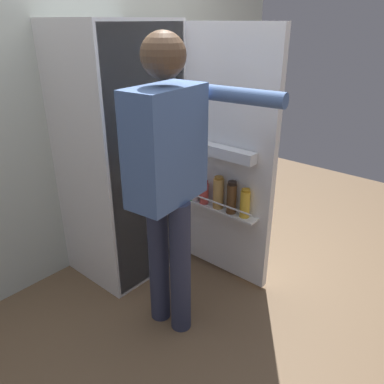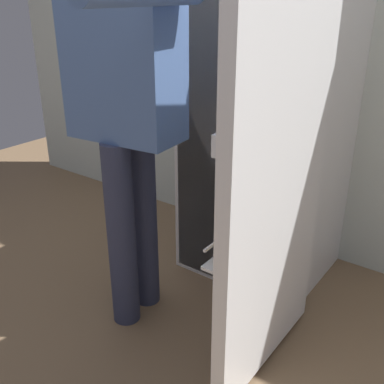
{
  "view_description": "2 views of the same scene",
  "coord_description": "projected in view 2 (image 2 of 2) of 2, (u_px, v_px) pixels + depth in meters",
  "views": [
    {
      "loc": [
        -1.58,
        -1.45,
        1.71
      ],
      "look_at": [
        0.04,
        -0.06,
        0.74
      ],
      "focal_mm": 35.89,
      "sensor_mm": 36.0,
      "label": 1
    },
    {
      "loc": [
        0.97,
        -1.39,
        1.36
      ],
      "look_at": [
        0.01,
        -0.08,
        0.64
      ],
      "focal_mm": 42.31,
      "sensor_mm": 36.0,
      "label": 2
    }
  ],
  "objects": [
    {
      "name": "kitchen_wall",
      "position": [
        307.0,
        6.0,
        2.23
      ],
      "size": [
        4.4,
        0.1,
        2.6
      ],
      "primitive_type": "cube",
      "color": "beige",
      "rests_on": "ground_plane"
    },
    {
      "name": "ground_plane",
      "position": [
        201.0,
        312.0,
        2.1
      ],
      "size": [
        5.83,
        5.83,
        0.0
      ],
      "primitive_type": "plane",
      "color": "brown"
    },
    {
      "name": "refrigerator",
      "position": [
        269.0,
        111.0,
        2.09
      ],
      "size": [
        0.74,
        1.27,
        1.72
      ],
      "color": "white",
      "rests_on": "ground_plane"
    },
    {
      "name": "person",
      "position": [
        127.0,
        94.0,
        1.72
      ],
      "size": [
        0.6,
        0.73,
        1.67
      ],
      "color": "#2D334C",
      "rests_on": "ground_plane"
    }
  ]
}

